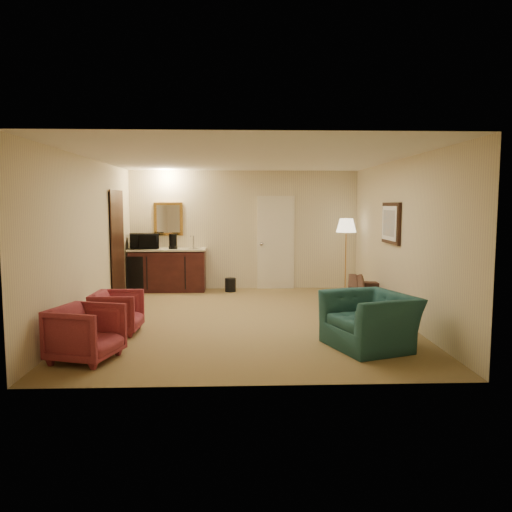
% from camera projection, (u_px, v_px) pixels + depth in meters
% --- Properties ---
extents(ground, '(6.00, 6.00, 0.00)m').
position_uv_depth(ground, '(247.00, 319.00, 8.15)').
color(ground, olive).
rests_on(ground, ground).
extents(room_walls, '(5.02, 6.01, 2.61)m').
position_uv_depth(room_walls, '(240.00, 213.00, 8.73)').
color(room_walls, '#C5B294').
rests_on(room_walls, ground).
extents(wetbar_cabinet, '(1.64, 0.58, 0.92)m').
position_uv_depth(wetbar_cabinet, '(168.00, 270.00, 10.74)').
color(wetbar_cabinet, '#3A1512').
rests_on(wetbar_cabinet, ground).
extents(sofa, '(1.01, 2.05, 0.77)m').
position_uv_depth(sofa, '(371.00, 291.00, 8.60)').
color(sofa, black).
rests_on(sofa, ground).
extents(teal_armchair, '(1.04, 1.27, 0.95)m').
position_uv_depth(teal_armchair, '(370.00, 312.00, 6.51)').
color(teal_armchair, '#1F4E4C').
rests_on(teal_armchair, ground).
extents(rose_chair_near, '(0.64, 0.68, 0.68)m').
position_uv_depth(rose_chair_near, '(117.00, 310.00, 7.25)').
color(rose_chair_near, '#983241').
rests_on(rose_chair_near, ground).
extents(rose_chair_far, '(0.85, 0.88, 0.74)m').
position_uv_depth(rose_chair_far, '(86.00, 330.00, 5.97)').
color(rose_chair_far, '#983241').
rests_on(rose_chair_far, ground).
extents(coffee_table, '(0.86, 0.67, 0.44)m').
position_uv_depth(coffee_table, '(363.00, 311.00, 7.77)').
color(coffee_table, '#321910').
rests_on(coffee_table, ground).
extents(floor_lamp, '(0.53, 0.53, 1.58)m').
position_uv_depth(floor_lamp, '(346.00, 256.00, 10.46)').
color(floor_lamp, '#CA8E43').
rests_on(floor_lamp, ground).
extents(waste_bin, '(0.30, 0.30, 0.29)m').
position_uv_depth(waste_bin, '(230.00, 285.00, 10.69)').
color(waste_bin, black).
rests_on(waste_bin, ground).
extents(microwave, '(0.65, 0.47, 0.40)m').
position_uv_depth(microwave, '(144.00, 239.00, 10.63)').
color(microwave, black).
rests_on(microwave, wetbar_cabinet).
extents(coffee_maker, '(0.19, 0.19, 0.32)m').
position_uv_depth(coffee_maker, '(173.00, 241.00, 10.62)').
color(coffee_maker, black).
rests_on(coffee_maker, wetbar_cabinet).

